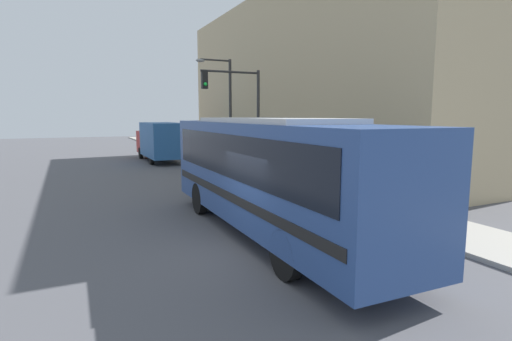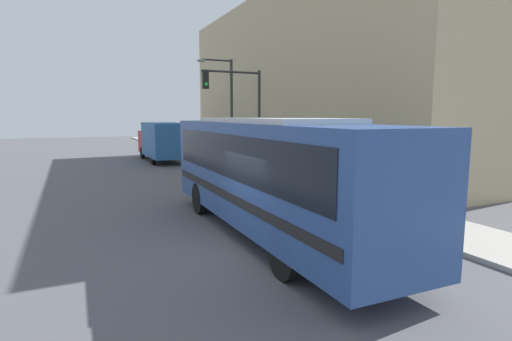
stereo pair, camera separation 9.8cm
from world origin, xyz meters
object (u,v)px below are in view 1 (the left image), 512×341
city_bus (270,168)px  fire_hydrant (329,190)px  parking_meter (261,161)px  traffic_light_pole (240,105)px  pedestrian_near_corner (240,152)px  street_lamp (226,104)px  delivery_truck (160,140)px

city_bus → fire_hydrant: (4.13, 2.84, -1.46)m
city_bus → parking_meter: (4.13, 8.97, -0.92)m
traffic_light_pole → parking_meter: traffic_light_pole is taller
pedestrian_near_corner → traffic_light_pole: bearing=-113.5°
fire_hydrant → street_lamp: 11.62m
parking_meter → street_lamp: 5.80m
street_lamp → fire_hydrant: bearing=-89.7°
fire_hydrant → traffic_light_pole: 7.66m
city_bus → street_lamp: (4.08, 13.87, 2.20)m
delivery_truck → traffic_light_pole: traffic_light_pole is taller
parking_meter → pedestrian_near_corner: pedestrian_near_corner is taller
parking_meter → pedestrian_near_corner: size_ratio=0.79×
traffic_light_pole → street_lamp: bearing=78.4°
delivery_truck → pedestrian_near_corner: delivery_truck is taller
city_bus → fire_hydrant: city_bus is taller
traffic_light_pole → pedestrian_near_corner: traffic_light_pole is taller
pedestrian_near_corner → delivery_truck: bearing=128.0°
parking_meter → street_lamp: size_ratio=0.20×
fire_hydrant → pedestrian_near_corner: 12.00m
parking_meter → fire_hydrant: bearing=-90.0°
delivery_truck → parking_meter: bearing=-75.4°
city_bus → traffic_light_pole: bearing=72.4°
pedestrian_near_corner → city_bus: bearing=-110.3°
city_bus → street_lamp: street_lamp is taller
city_bus → street_lamp: size_ratio=1.59×
city_bus → pedestrian_near_corner: size_ratio=6.19×
city_bus → parking_meter: bearing=66.1°
delivery_truck → street_lamp: street_lamp is taller
delivery_truck → pedestrian_near_corner: size_ratio=4.34×
fire_hydrant → parking_meter: 6.16m
city_bus → traffic_light_pole: size_ratio=1.89×
delivery_truck → parking_meter: size_ratio=5.52×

